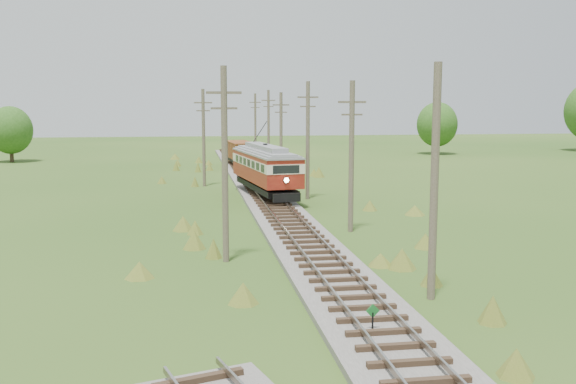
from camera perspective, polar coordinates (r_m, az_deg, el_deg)
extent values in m
plane|color=#274C17|center=(19.65, 9.34, -14.07)|extent=(260.00, 260.00, 0.00)
cube|color=#605B54|center=(52.12, -2.32, -0.08)|extent=(3.60, 96.00, 0.25)
cube|color=#726659|center=(52.00, -3.10, 0.30)|extent=(0.08, 96.00, 0.17)
cube|color=#726659|center=(52.16, -1.54, 0.33)|extent=(0.08, 96.00, 0.17)
cube|color=#2D2116|center=(52.09, -2.32, 0.15)|extent=(2.40, 96.00, 0.16)
cylinder|color=black|center=(20.79, 7.52, -11.61)|extent=(0.06, 0.06, 0.80)
cube|color=#186C26|center=(20.65, 7.55, -10.43)|extent=(0.45, 0.03, 0.45)
cube|color=black|center=(49.74, -2.02, 0.56)|extent=(3.67, 10.91, 0.44)
cube|color=maroon|center=(49.63, -2.03, 1.67)|extent=(4.20, 11.89, 1.07)
cube|color=#EDE2C2|center=(49.54, -2.03, 2.67)|extent=(4.23, 11.95, 0.68)
cube|color=black|center=(49.54, -2.03, 2.67)|extent=(4.19, 11.44, 0.53)
cube|color=maroon|center=(49.50, -2.04, 3.23)|extent=(4.20, 11.89, 0.29)
cube|color=gray|center=(49.47, -2.04, 3.60)|extent=(4.26, 12.01, 0.37)
cube|color=gray|center=(49.45, -2.04, 3.98)|extent=(2.34, 8.81, 0.39)
sphere|color=#FFF2BF|center=(43.95, -0.14, 1.06)|extent=(0.35, 0.35, 0.35)
cylinder|color=black|center=(51.08, -2.53, 5.33)|extent=(0.64, 4.49, 1.87)
cylinder|color=black|center=(45.34, -1.55, -0.21)|extent=(0.22, 0.78, 0.78)
cylinder|color=black|center=(45.73, 0.22, -0.14)|extent=(0.22, 0.78, 0.78)
cylinder|color=black|center=(53.84, -3.92, 1.05)|extent=(0.22, 0.78, 0.78)
cylinder|color=black|center=(54.16, -2.42, 1.10)|extent=(0.22, 0.78, 0.78)
cube|color=black|center=(74.30, -4.29, 2.86)|extent=(2.46, 6.60, 0.45)
cube|color=maroon|center=(74.21, -4.30, 3.72)|extent=(2.99, 7.36, 1.79)
cube|color=maroon|center=(74.15, -4.30, 4.45)|extent=(3.05, 7.51, 0.11)
cylinder|color=black|center=(72.07, -4.52, 2.74)|extent=(0.17, 0.72, 0.72)
cylinder|color=black|center=(72.30, -3.47, 2.76)|extent=(0.17, 0.72, 0.72)
cylinder|color=black|center=(76.30, -5.06, 3.01)|extent=(0.17, 0.72, 0.72)
cylinder|color=black|center=(76.52, -4.07, 3.04)|extent=(0.17, 0.72, 0.72)
cone|color=gray|center=(70.52, -0.97, 2.39)|extent=(3.20, 3.20, 1.20)
cone|color=gray|center=(69.67, -0.20, 2.12)|extent=(1.80, 1.80, 0.70)
cylinder|color=brown|center=(24.18, 12.88, 0.76)|extent=(0.30, 0.30, 8.80)
cylinder|color=brown|center=(36.58, 5.66, 3.10)|extent=(0.30, 0.30, 8.60)
cube|color=brown|center=(36.45, 5.73, 7.96)|extent=(1.60, 0.12, 0.12)
cube|color=brown|center=(36.46, 5.71, 6.86)|extent=(1.20, 0.10, 0.10)
cylinder|color=brown|center=(49.21, 1.77, 4.58)|extent=(0.30, 0.30, 9.00)
cube|color=brown|center=(49.13, 1.79, 8.42)|extent=(1.60, 0.12, 0.12)
cube|color=brown|center=(49.13, 1.78, 7.61)|extent=(1.20, 0.10, 0.10)
cylinder|color=brown|center=(62.00, -0.62, 4.98)|extent=(0.30, 0.30, 8.40)
cube|color=brown|center=(61.93, -0.63, 7.75)|extent=(1.60, 0.12, 0.12)
cube|color=brown|center=(61.93, -0.63, 7.10)|extent=(1.20, 0.10, 0.10)
cylinder|color=brown|center=(74.92, -1.74, 5.66)|extent=(0.30, 0.30, 8.90)
cube|color=brown|center=(74.87, -1.75, 8.14)|extent=(1.60, 0.12, 0.12)
cube|color=brown|center=(74.87, -1.75, 7.61)|extent=(1.20, 0.10, 0.10)
cylinder|color=brown|center=(87.81, -2.92, 5.91)|extent=(0.30, 0.30, 8.70)
cube|color=brown|center=(87.76, -2.94, 7.96)|extent=(1.60, 0.12, 0.12)
cube|color=brown|center=(87.76, -2.93, 7.51)|extent=(1.20, 0.10, 0.10)
cylinder|color=brown|center=(29.47, -5.64, 2.35)|extent=(0.30, 0.30, 9.00)
cube|color=brown|center=(29.34, -5.72, 8.78)|extent=(1.60, 0.12, 0.12)
cube|color=brown|center=(29.34, -5.71, 7.41)|extent=(1.20, 0.10, 0.10)
cylinder|color=brown|center=(57.39, -7.51, 4.78)|extent=(0.30, 0.30, 8.60)
cube|color=brown|center=(57.31, -7.56, 7.87)|extent=(1.60, 0.12, 0.12)
cube|color=brown|center=(57.31, -7.55, 7.18)|extent=(1.20, 0.10, 0.10)
cylinder|color=#38281C|center=(88.35, -23.36, 3.22)|extent=(0.50, 0.50, 2.34)
ellipsoid|color=#2A5419|center=(88.20, -23.46, 5.07)|extent=(5.46, 5.46, 6.01)
cylinder|color=#38281C|center=(96.40, 13.06, 4.05)|extent=(0.50, 0.50, 2.52)
ellipsoid|color=#2A5419|center=(96.25, 13.12, 5.88)|extent=(5.88, 5.88, 6.47)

